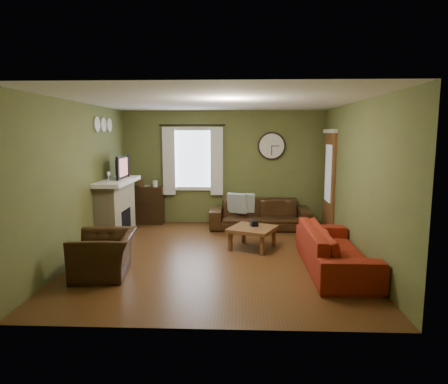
{
  "coord_description": "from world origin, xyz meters",
  "views": [
    {
      "loc": [
        0.38,
        -6.61,
        2.08
      ],
      "look_at": [
        0.1,
        0.4,
        1.05
      ],
      "focal_mm": 32.0,
      "sensor_mm": 36.0,
      "label": 1
    }
  ],
  "objects_px": {
    "sofa_brown": "(260,214)",
    "sofa_red": "(335,249)",
    "armchair": "(104,254)",
    "bookshelf": "(148,205)",
    "coffee_table": "(252,238)"
  },
  "relations": [
    {
      "from": "sofa_brown",
      "to": "armchair",
      "type": "bearing_deg",
      "value": -128.6
    },
    {
      "from": "armchair",
      "to": "sofa_brown",
      "type": "bearing_deg",
      "value": 134.98
    },
    {
      "from": "bookshelf",
      "to": "coffee_table",
      "type": "relative_size",
      "value": 1.14
    },
    {
      "from": "sofa_brown",
      "to": "armchair",
      "type": "xyz_separation_m",
      "value": [
        -2.44,
        -3.06,
        -0.0
      ]
    },
    {
      "from": "bookshelf",
      "to": "sofa_red",
      "type": "xyz_separation_m",
      "value": [
        3.6,
        -3.03,
        -0.11
      ]
    },
    {
      "from": "bookshelf",
      "to": "coffee_table",
      "type": "bearing_deg",
      "value": -39.9
    },
    {
      "from": "bookshelf",
      "to": "coffee_table",
      "type": "xyz_separation_m",
      "value": [
        2.37,
        -1.98,
        -0.23
      ]
    },
    {
      "from": "sofa_brown",
      "to": "sofa_red",
      "type": "bearing_deg",
      "value": -69.14
    },
    {
      "from": "coffee_table",
      "to": "sofa_red",
      "type": "bearing_deg",
      "value": -40.6
    },
    {
      "from": "coffee_table",
      "to": "bookshelf",
      "type": "bearing_deg",
      "value": 140.1
    },
    {
      "from": "sofa_brown",
      "to": "armchair",
      "type": "relative_size",
      "value": 2.25
    },
    {
      "from": "sofa_red",
      "to": "coffee_table",
      "type": "xyz_separation_m",
      "value": [
        -1.23,
        1.05,
        -0.12
      ]
    },
    {
      "from": "sofa_brown",
      "to": "sofa_red",
      "type": "relative_size",
      "value": 0.98
    },
    {
      "from": "bookshelf",
      "to": "coffee_table",
      "type": "distance_m",
      "value": 3.09
    },
    {
      "from": "sofa_brown",
      "to": "sofa_red",
      "type": "height_order",
      "value": "sofa_red"
    }
  ]
}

